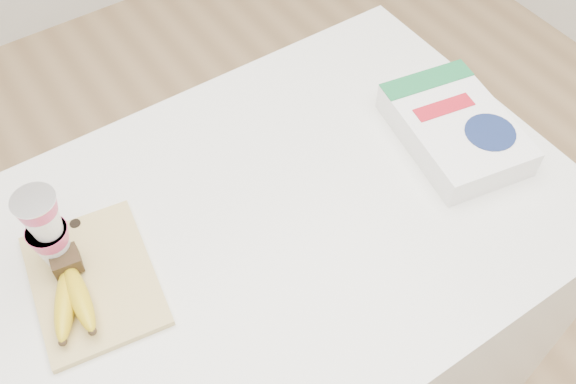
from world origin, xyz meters
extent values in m
cube|color=white|center=(0.00, 0.00, 0.44)|extent=(1.19, 0.79, 0.89)
cube|color=#E5D07D|center=(-0.31, 0.06, 0.90)|extent=(0.24, 0.30, 0.01)
cube|color=#382816|center=(-0.34, 0.10, 0.93)|extent=(0.05, 0.05, 0.03)
ellipsoid|color=gold|center=(-0.37, 0.03, 0.92)|extent=(0.09, 0.15, 0.04)
sphere|color=#382816|center=(-0.40, -0.03, 0.92)|extent=(0.01, 0.01, 0.01)
ellipsoid|color=gold|center=(-0.34, 0.03, 0.93)|extent=(0.05, 0.15, 0.04)
sphere|color=#382816|center=(-0.35, -0.04, 0.93)|extent=(0.01, 0.01, 0.01)
cylinder|color=silver|center=(-0.34, 0.13, 1.07)|extent=(0.07, 0.07, 0.00)
cube|color=white|center=(0.43, -0.04, 0.92)|extent=(0.25, 0.32, 0.06)
cube|color=#186F3B|center=(0.45, 0.08, 0.95)|extent=(0.20, 0.09, 0.00)
cylinder|color=#14224E|center=(0.46, -0.10, 0.95)|extent=(0.12, 0.12, 0.00)
cube|color=red|center=(0.43, 0.00, 0.95)|extent=(0.13, 0.06, 0.00)
camera|label=1|loc=(-0.34, -0.58, 1.87)|focal=40.00mm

